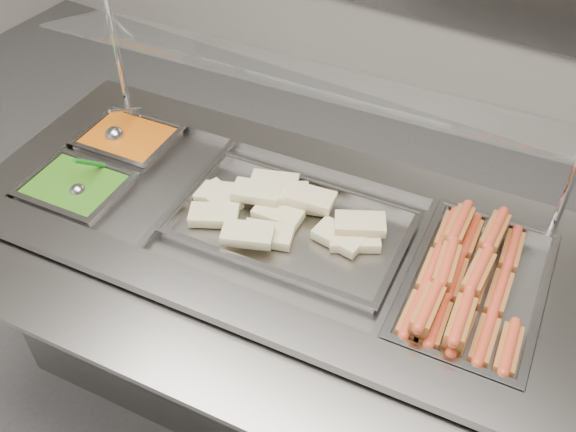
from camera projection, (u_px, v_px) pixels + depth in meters
The scene contains 11 objects.
steam_counter at pixel (275, 308), 2.18m from camera, with size 1.87×0.97×0.86m.
tray_rail at pixel (186, 353), 1.59m from camera, with size 1.74×0.52×0.05m.
sneeze_guard at pixel (305, 78), 1.78m from camera, with size 1.60×0.43×0.42m.
pan_hotdogs at pixel (473, 293), 1.72m from camera, with size 0.38×0.56×0.10m.
pan_wraps at pixel (291, 229), 1.88m from camera, with size 0.69×0.45×0.07m.
pan_beans at pixel (130, 146), 2.19m from camera, with size 0.31×0.26×0.10m.
pan_peas at pixel (77, 194), 2.01m from camera, with size 0.31×0.26×0.10m.
hotdogs_in_buns at pixel (466, 282), 1.69m from camera, with size 0.34×0.51×0.11m.
tortilla_wraps at pixel (280, 211), 1.89m from camera, with size 0.61×0.36×0.07m.
ladle at pixel (116, 134), 2.17m from camera, with size 0.07×0.19×0.14m.
serving_spoon at pixel (80, 186), 1.97m from camera, with size 0.05×0.17×0.14m.
Camera 1 is at (0.85, -0.63, 2.16)m, focal length 40.00 mm.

